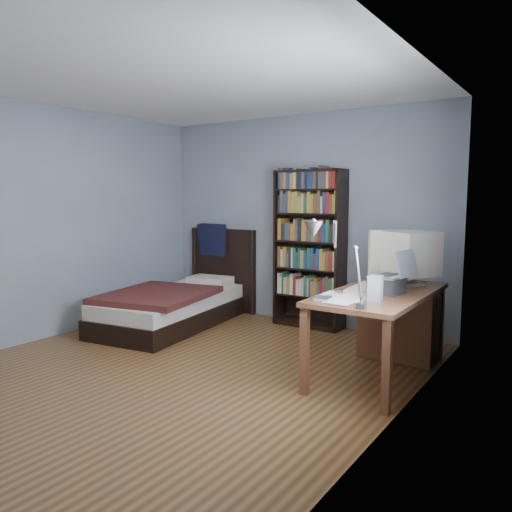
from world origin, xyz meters
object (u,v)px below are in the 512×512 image
bookshelf (310,249)px  speaker (375,288)px  laptop (391,281)px  keyboard (365,289)px  bed (176,303)px  desk_lamp (322,239)px  soda_can (380,280)px  crt_monitor (408,254)px  desk (396,318)px

bookshelf → speaker: bearing=-47.9°
laptop → keyboard: laptop is taller
bookshelf → bed: size_ratio=0.87×
desk_lamp → soda_can: size_ratio=5.92×
laptop → keyboard: 0.24m
laptop → bed: bed is taller
crt_monitor → soda_can: bearing=-129.8°
crt_monitor → soda_can: (-0.17, -0.21, -0.22)m
desk → bed: 2.66m
bookshelf → desk: bearing=-29.0°
keyboard → bed: size_ratio=0.24×
crt_monitor → keyboard: (-0.20, -0.50, -0.26)m
desk_lamp → bookshelf: size_ratio=0.35×
desk → laptop: (0.10, -0.48, 0.42)m
bookshelf → desk_lamp: bearing=-60.4°
crt_monitor → laptop: bearing=-87.3°
bed → speaker: bearing=-14.6°
laptop → desk_lamp: bearing=-95.7°
crt_monitor → speaker: crt_monitor is taller
crt_monitor → laptop: (0.02, -0.51, -0.17)m
desk → crt_monitor: crt_monitor is taller
desk_lamp → laptop: bearing=84.3°
crt_monitor → keyboard: bearing=-111.5°
keyboard → bookshelf: 1.66m
desk → soda_can: (-0.09, -0.17, 0.37)m
crt_monitor → bed: bearing=-177.3°
crt_monitor → soda_can: crt_monitor is taller
crt_monitor → speaker: (0.02, -0.85, -0.18)m
crt_monitor → speaker: bearing=-88.8°
desk → laptop: 0.64m
bookshelf → keyboard: bearing=-45.4°
desk_lamp → soda_can: 1.44m
laptop → bookshelf: bookshelf is taller
keyboard → soda_can: size_ratio=4.66×
keyboard → bed: 2.61m
bookshelf → soda_can: bearing=-36.6°
desk → speaker: bearing=-83.1°
crt_monitor → desk: bearing=-155.8°
bookshelf → bed: 1.73m
soda_can → crt_monitor: bearing=50.2°
crt_monitor → bookshelf: (-1.35, 0.67, -0.09)m
soda_can → bookshelf: (-1.18, 0.88, 0.14)m
keyboard → desk_lamp: bearing=-86.8°
desk_lamp → keyboard: bearing=96.2°
crt_monitor → desk_lamp: (-0.08, -1.57, 0.24)m
desk_lamp → bed: (-2.65, 1.44, -1.00)m
desk_lamp → bookshelf: (-1.27, 2.24, -0.33)m
keyboard → bed: bearing=168.7°
laptop → crt_monitor: bearing=92.7°
desk → laptop: laptop is taller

